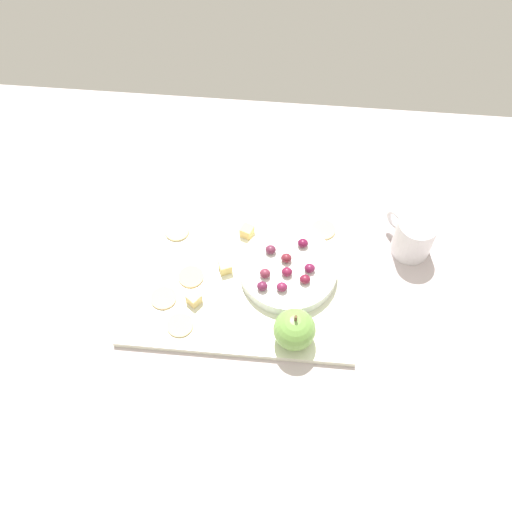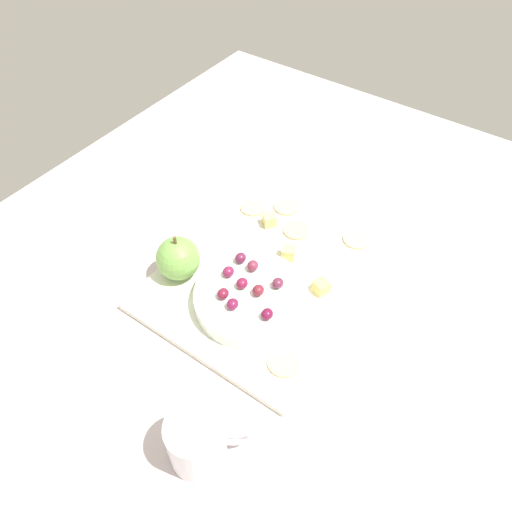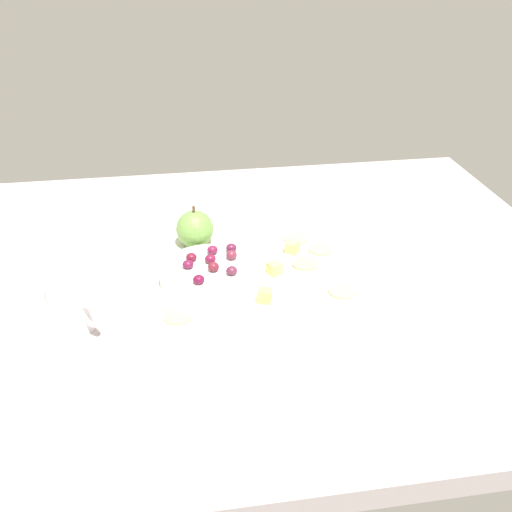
{
  "view_description": "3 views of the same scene",
  "coord_description": "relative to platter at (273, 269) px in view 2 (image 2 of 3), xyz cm",
  "views": [
    {
      "loc": [
        7.44,
        -51.65,
        97.03
      ],
      "look_at": [
        2.22,
        5.51,
        7.45
      ],
      "focal_mm": 42.74,
      "sensor_mm": 36.0,
      "label": 1
    },
    {
      "loc": [
        44.3,
        30.73,
        65.26
      ],
      "look_at": [
        1.29,
        0.44,
        6.79
      ],
      "focal_mm": 34.62,
      "sensor_mm": 36.0,
      "label": 2
    },
    {
      "loc": [
        13.59,
        88.75,
        58.39
      ],
      "look_at": [
        0.17,
        3.86,
        8.6
      ],
      "focal_mm": 41.27,
      "sensor_mm": 36.0,
      "label": 3
    }
  ],
  "objects": [
    {
      "name": "cheese_cube_2",
      "position": [
        -7.81,
        -5.95,
        1.66
      ],
      "size": [
        2.95,
        2.95,
        2.1
      ],
      "primitive_type": "cube",
      "rotation": [
        0.0,
        0.0,
        0.92
      ],
      "color": "#EBCA79",
      "rests_on": "platter"
    },
    {
      "name": "cracker_0",
      "position": [
        -13.19,
        -5.85,
        0.81
      ],
      "size": [
        4.5,
        4.5,
        0.4
      ],
      "primitive_type": "cylinder",
      "color": "#DBB787",
      "rests_on": "platter"
    },
    {
      "name": "cheese_cube_0",
      "position": [
        -3.24,
        0.89,
        1.66
      ],
      "size": [
        2.76,
        2.76,
        2.1
      ],
      "primitive_type": "cube",
      "rotation": [
        0.0,
        0.0,
        0.4
      ],
      "color": "#EFCF76",
      "rests_on": "platter"
    },
    {
      "name": "grape_2",
      "position": [
        10.78,
        -1.62,
        3.75
      ],
      "size": [
        1.87,
        1.69,
        1.52
      ],
      "primitive_type": "ellipsoid",
      "color": "maroon",
      "rests_on": "serving_dish"
    },
    {
      "name": "cup",
      "position": [
        29.62,
        9.19,
        3.43
      ],
      "size": [
        8.32,
        8.75,
        8.1
      ],
      "color": "silver",
      "rests_on": "table"
    },
    {
      "name": "serving_dish",
      "position": [
        7.83,
        1.27,
        1.8
      ],
      "size": [
        17.14,
        17.14,
        2.38
      ],
      "primitive_type": "cylinder",
      "color": "white",
      "rests_on": "platter"
    },
    {
      "name": "grape_7",
      "position": [
        11.48,
        0.66,
        3.74
      ],
      "size": [
        1.87,
        1.69,
        1.5
      ],
      "primitive_type": "ellipsoid",
      "color": "maroon",
      "rests_on": "serving_dish"
    },
    {
      "name": "grape_5",
      "position": [
        10.06,
        5.71,
        3.76
      ],
      "size": [
        1.87,
        1.69,
        1.53
      ],
      "primitive_type": "ellipsoid",
      "color": "maroon",
      "rests_on": "serving_dish"
    },
    {
      "name": "table",
      "position": [
        -0.19,
        -2.95,
        -2.37
      ],
      "size": [
        118.81,
        96.17,
        3.52
      ],
      "primitive_type": "cube",
      "color": "#BCAEB1",
      "rests_on": "ground"
    },
    {
      "name": "grape_3",
      "position": [
        3.66,
        -3.66,
        3.8
      ],
      "size": [
        1.87,
        1.69,
        1.62
      ],
      "primitive_type": "ellipsoid",
      "color": "#621F3E",
      "rests_on": "serving_dish"
    },
    {
      "name": "cracker_1",
      "position": [
        -9.12,
        -1.18,
        0.81
      ],
      "size": [
        4.5,
        4.5,
        0.4
      ],
      "primitive_type": "cylinder",
      "color": "#DDB382",
      "rests_on": "platter"
    },
    {
      "name": "apple_whole",
      "position": [
        9.52,
        -11.38,
        4.07
      ],
      "size": [
        6.92,
        6.92,
        6.92
      ],
      "primitive_type": "sphere",
      "color": "#71A649",
      "rests_on": "platter"
    },
    {
      "name": "cracker_4",
      "position": [
        13.76,
        11.06,
        0.81
      ],
      "size": [
        4.5,
        4.5,
        0.4
      ],
      "primitive_type": "cylinder",
      "color": "#E3B983",
      "rests_on": "platter"
    },
    {
      "name": "cracker_2",
      "position": [
        -13.15,
        8.3,
        0.81
      ],
      "size": [
        4.5,
        4.5,
        0.4
      ],
      "primitive_type": "cylinder",
      "color": "#DDC08A",
      "rests_on": "platter"
    },
    {
      "name": "grape_8",
      "position": [
        3.92,
        -1.15,
        3.85
      ],
      "size": [
        1.87,
        1.69,
        1.71
      ],
      "primitive_type": "ellipsoid",
      "color": "maroon",
      "rests_on": "serving_dish"
    },
    {
      "name": "cheese_cube_1",
      "position": [
        0.14,
        8.85,
        1.66
      ],
      "size": [
        2.71,
        2.71,
        2.1
      ],
      "primitive_type": "cube",
      "rotation": [
        0.0,
        0.0,
        1.21
      ],
      "color": "#EFC26B",
      "rests_on": "platter"
    },
    {
      "name": "apple_stem",
      "position": [
        9.52,
        -11.38,
        8.13
      ],
      "size": [
        0.5,
        0.5,
        1.2
      ],
      "primitive_type": "cylinder",
      "color": "brown",
      "rests_on": "apple_whole"
    },
    {
      "name": "grape_4",
      "position": [
        7.63,
        -0.47,
        3.79
      ],
      "size": [
        1.87,
        1.69,
        1.59
      ],
      "primitive_type": "ellipsoid",
      "color": "maroon",
      "rests_on": "serving_dish"
    },
    {
      "name": "cracker_3",
      "position": [
        -9.55,
        -10.72,
        0.81
      ],
      "size": [
        4.5,
        4.5,
        0.4
      ],
      "primitive_type": "cylinder",
      "color": "#D3BA87",
      "rests_on": "platter"
    },
    {
      "name": "grape_6",
      "position": [
        6.99,
        -3.52,
        3.78
      ],
      "size": [
        1.87,
        1.69,
        1.58
      ],
      "primitive_type": "ellipsoid",
      "color": "maroon",
      "rests_on": "serving_dish"
    },
    {
      "name": "grape_0",
      "position": [
        4.5,
        3.85,
        3.76
      ],
      "size": [
        1.87,
        1.69,
        1.54
      ],
      "primitive_type": "ellipsoid",
      "color": "#64263E",
      "rests_on": "serving_dish"
    },
    {
      "name": "grape_1",
      "position": [
        7.35,
        2.28,
        3.83
      ],
      "size": [
        1.87,
        1.69,
        1.67
      ],
      "primitive_type": "ellipsoid",
      "color": "maroon",
      "rests_on": "serving_dish"
    },
    {
      "name": "platter",
      "position": [
        0.0,
        0.0,
        0.0
      ],
      "size": [
        39.95,
        29.92,
        1.23
      ],
      "primitive_type": "cube",
      "color": "silver",
      "rests_on": "table"
    }
  ]
}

